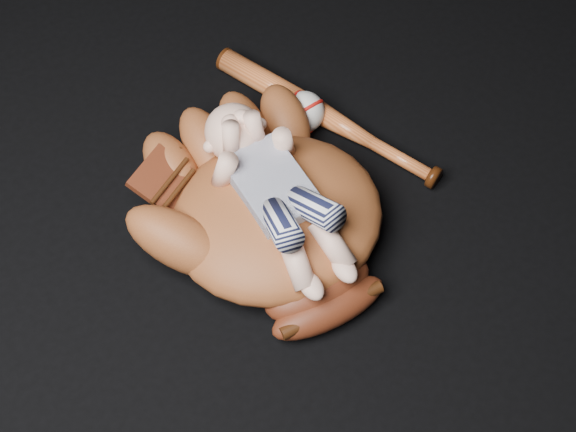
{
  "coord_description": "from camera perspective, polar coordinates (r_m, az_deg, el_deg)",
  "views": [
    {
      "loc": [
        -0.36,
        -0.71,
        1.23
      ],
      "look_at": [
        0.07,
        -0.06,
        0.08
      ],
      "focal_mm": 55.0,
      "sensor_mm": 36.0,
      "label": 1
    }
  ],
  "objects": [
    {
      "name": "baseball_glove",
      "position": [
        1.4,
        -0.74,
        0.34
      ],
      "size": [
        0.47,
        0.53,
        0.15
      ],
      "primitive_type": null,
      "rotation": [
        0.0,
        0.0,
        -0.09
      ],
      "color": "brown",
      "rests_on": "ground"
    },
    {
      "name": "newborn_baby",
      "position": [
        1.35,
        -0.48,
        1.35
      ],
      "size": [
        0.19,
        0.37,
        0.15
      ],
      "primitive_type": null,
      "rotation": [
        0.0,
        0.0,
        -0.06
      ],
      "color": "#EAB197",
      "rests_on": "baseball_glove"
    },
    {
      "name": "baseball_bat",
      "position": [
        1.59,
        2.51,
        6.42
      ],
      "size": [
        0.2,
        0.46,
        0.04
      ],
      "primitive_type": null,
      "rotation": [
        0.0,
        0.0,
        0.34
      ],
      "color": "#B25022",
      "rests_on": "ground"
    },
    {
      "name": "baseball",
      "position": [
        1.57,
        1.05,
        6.75
      ],
      "size": [
        0.1,
        0.1,
        0.07
      ],
      "primitive_type": "sphere",
      "rotation": [
        0.0,
        0.0,
        0.41
      ],
      "color": "silver",
      "rests_on": "ground"
    }
  ]
}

